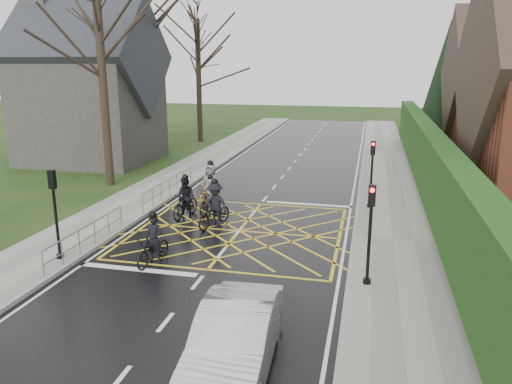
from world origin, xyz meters
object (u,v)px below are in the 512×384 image
at_px(cyclist_mid, 215,209).
at_px(cyclist_lead, 211,189).
at_px(cyclist_rear, 154,246).
at_px(cyclist_back, 186,201).
at_px(cyclist_front, 210,199).
at_px(car, 234,340).

relative_size(cyclist_mid, cyclist_lead, 0.98).
distance_m(cyclist_rear, cyclist_lead, 7.49).
height_order(cyclist_back, cyclist_mid, cyclist_mid).
xyz_separation_m(cyclist_rear, cyclist_front, (0.07, 5.92, 0.06)).
xyz_separation_m(cyclist_rear, car, (4.29, -5.29, 0.16)).
bearing_deg(cyclist_rear, cyclist_mid, 86.96).
bearing_deg(car, cyclist_front, 107.57).
distance_m(cyclist_rear, car, 6.81).
distance_m(cyclist_rear, cyclist_back, 5.19).
height_order(cyclist_rear, cyclist_front, cyclist_rear).
bearing_deg(car, cyclist_lead, 107.19).
relative_size(cyclist_back, car, 0.43).
bearing_deg(cyclist_mid, cyclist_lead, 129.50).
bearing_deg(cyclist_lead, cyclist_mid, -61.25).
height_order(cyclist_back, car, cyclist_back).
height_order(cyclist_rear, cyclist_mid, cyclist_mid).
bearing_deg(cyclist_back, cyclist_lead, 92.86).
height_order(cyclist_mid, cyclist_front, cyclist_mid).
relative_size(cyclist_rear, cyclist_back, 0.98).
bearing_deg(cyclist_back, car, -52.02).
height_order(cyclist_mid, car, cyclist_mid).
distance_m(cyclist_lead, car, 13.60).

